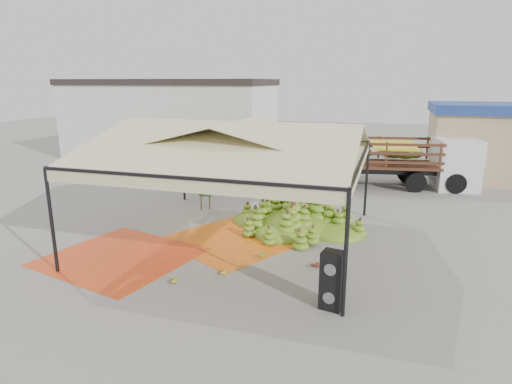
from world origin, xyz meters
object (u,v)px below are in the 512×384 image
(banana_heap, at_px, (299,213))
(speaker_stack, at_px, (332,280))
(truck_left, at_px, (245,158))
(truck_right, at_px, (407,157))
(vendor, at_px, (312,196))

(banana_heap, height_order, speaker_stack, speaker_stack)
(speaker_stack, height_order, truck_left, truck_left)
(truck_left, xyz_separation_m, truck_right, (8.14, 1.47, 0.25))
(banana_heap, height_order, truck_right, truck_right)
(banana_heap, xyz_separation_m, vendor, (0.19, 1.65, 0.23))
(speaker_stack, height_order, vendor, vendor)
(speaker_stack, xyz_separation_m, truck_right, (1.96, 13.35, 0.82))
(truck_left, bearing_deg, banana_heap, -71.47)
(speaker_stack, bearing_deg, vendor, 113.86)
(banana_heap, bearing_deg, speaker_stack, -70.56)
(banana_heap, relative_size, truck_left, 0.82)
(banana_heap, bearing_deg, vendor, 83.36)
(banana_heap, xyz_separation_m, speaker_stack, (1.92, -5.43, 0.15))
(banana_heap, distance_m, truck_left, 7.77)
(banana_heap, relative_size, truck_right, 0.70)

